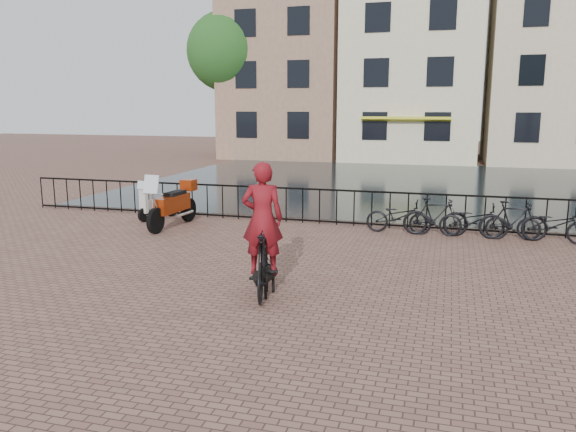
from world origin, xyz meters
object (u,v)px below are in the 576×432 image
(cyclist, at_px, (263,237))
(dog, at_px, (266,280))
(scooter, at_px, (158,199))
(motorcycle, at_px, (172,199))

(cyclist, relative_size, dog, 3.20)
(scooter, bearing_deg, motorcycle, -23.43)
(motorcycle, height_order, scooter, motorcycle)
(dog, distance_m, motorcycle, 6.46)
(cyclist, relative_size, motorcycle, 1.23)
(cyclist, distance_m, motorcycle, 6.34)
(dog, xyz_separation_m, motorcycle, (-4.33, 4.77, 0.51))
(cyclist, relative_size, scooter, 2.02)
(motorcycle, relative_size, scooter, 1.65)
(dog, bearing_deg, cyclist, 142.42)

